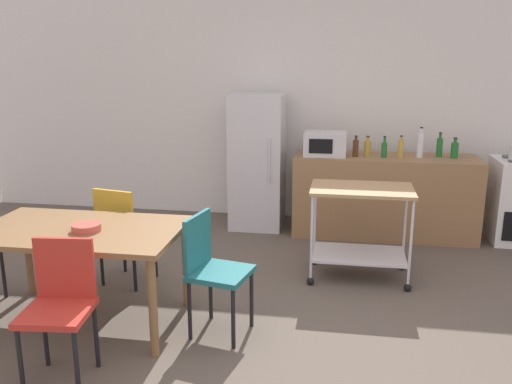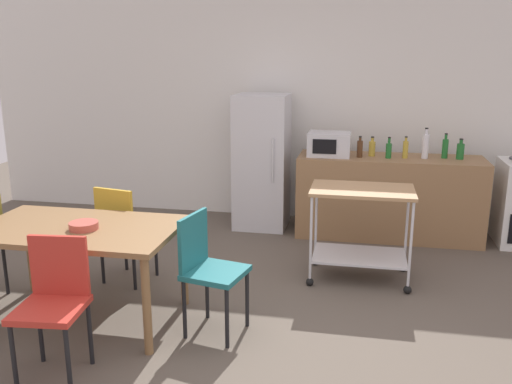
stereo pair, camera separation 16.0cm
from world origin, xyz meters
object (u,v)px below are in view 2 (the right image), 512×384
(chair_teal, at_px, (208,265))
(microwave, at_px, (329,144))
(dining_table, at_px, (78,236))
(bottle_soy_sauce, at_px, (445,148))
(chair_mustard, at_px, (123,227))
(bottle_hot_sauce, at_px, (389,150))
(bottle_olive_oil, at_px, (372,148))
(bottle_vinegar, at_px, (460,151))
(chair_red, at_px, (54,298))
(bottle_soda, at_px, (425,146))
(bottle_wine, at_px, (360,148))
(kitchen_cart, at_px, (361,219))
(bottle_sparkling_water, at_px, (405,149))
(fruit_bowl, at_px, (84,226))
(refrigerator, at_px, (262,162))

(chair_teal, relative_size, microwave, 1.93)
(dining_table, height_order, bottle_soy_sauce, bottle_soy_sauce)
(dining_table, distance_m, chair_mustard, 0.73)
(dining_table, bearing_deg, bottle_hot_sauce, 45.93)
(bottle_olive_oil, height_order, bottle_vinegar, bottle_vinegar)
(chair_red, height_order, bottle_soda, bottle_soda)
(bottle_soy_sauce, bearing_deg, chair_teal, -127.28)
(bottle_vinegar, bearing_deg, bottle_wine, -175.00)
(dining_table, height_order, kitchen_cart, kitchen_cart)
(chair_mustard, height_order, bottle_sparkling_water, bottle_sparkling_water)
(bottle_olive_oil, height_order, fruit_bowl, bottle_olive_oil)
(chair_teal, height_order, bottle_soy_sauce, bottle_soy_sauce)
(chair_mustard, relative_size, chair_teal, 1.00)
(chair_mustard, xyz_separation_m, bottle_vinegar, (3.06, 1.80, 0.47))
(bottle_soy_sauce, relative_size, fruit_bowl, 1.27)
(dining_table, height_order, bottle_vinegar, bottle_vinegar)
(bottle_hot_sauce, height_order, bottle_sparkling_water, bottle_sparkling_water)
(microwave, distance_m, bottle_soda, 1.02)
(chair_mustard, xyz_separation_m, fruit_bowl, (0.05, -0.76, 0.26))
(bottle_olive_oil, relative_size, bottle_soda, 0.65)
(bottle_olive_oil, bearing_deg, refrigerator, 177.20)
(fruit_bowl, bearing_deg, bottle_wine, 51.67)
(bottle_wine, height_order, bottle_soda, bottle_soda)
(microwave, distance_m, bottle_soy_sauce, 1.24)
(chair_red, bearing_deg, dining_table, 100.40)
(chair_mustard, bearing_deg, refrigerator, -103.51)
(bottle_wine, bearing_deg, kitchen_cart, -87.80)
(bottle_soda, bearing_deg, bottle_wine, -174.89)
(chair_red, distance_m, refrigerator, 3.37)
(bottle_olive_oil, bearing_deg, kitchen_cart, -93.63)
(chair_teal, relative_size, bottle_olive_oil, 4.15)
(refrigerator, bearing_deg, bottle_vinegar, -1.88)
(chair_red, bearing_deg, refrigerator, 71.68)
(bottle_vinegar, bearing_deg, dining_table, -140.91)
(bottle_olive_oil, bearing_deg, bottle_vinegar, -0.63)
(bottle_sparkling_water, bearing_deg, refrigerator, 175.61)
(refrigerator, height_order, bottle_wine, refrigerator)
(chair_mustard, xyz_separation_m, bottle_hot_sauce, (2.31, 1.71, 0.47))
(bottle_soda, distance_m, bottle_vinegar, 0.37)
(refrigerator, bearing_deg, bottle_sparkling_water, -4.39)
(chair_mustard, xyz_separation_m, bottle_wine, (2.01, 1.71, 0.48))
(dining_table, xyz_separation_m, bottle_soy_sauce, (2.94, 2.54, 0.34))
(bottle_sparkling_water, bearing_deg, bottle_soda, 5.75)
(bottle_sparkling_water, distance_m, bottle_soy_sauce, 0.43)
(kitchen_cart, xyz_separation_m, bottle_soy_sauce, (0.85, 1.34, 0.44))
(bottle_wine, xyz_separation_m, fruit_bowl, (-1.95, -2.47, -0.22))
(kitchen_cart, bearing_deg, chair_red, -134.54)
(bottle_olive_oil, height_order, bottle_hot_sauce, bottle_hot_sauce)
(dining_table, xyz_separation_m, fruit_bowl, (0.08, -0.05, 0.11))
(chair_red, relative_size, chair_teal, 1.00)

